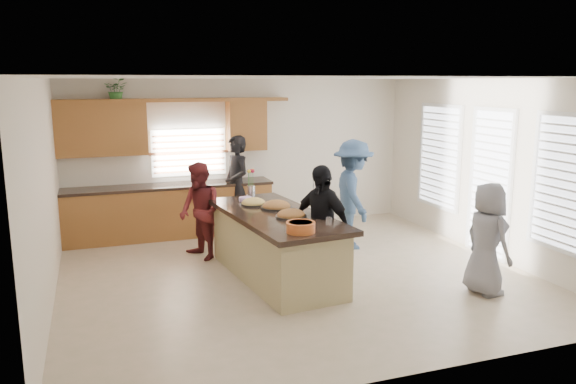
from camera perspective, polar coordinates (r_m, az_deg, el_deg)
name	(u,v)px	position (r m, az deg, el deg)	size (l,w,h in m)	color
floor	(296,275)	(8.20, 0.82, -8.44)	(6.50, 6.50, 0.00)	beige
room_shell	(296,144)	(7.77, 0.85, 4.87)	(6.52, 6.02, 2.81)	silver
back_cabinetry	(166,187)	(10.22, -12.28, 0.54)	(4.08, 0.66, 2.46)	#99642C
right_wall_glazing	(492,173)	(9.34, 20.03, 1.81)	(0.06, 4.00, 2.25)	white
island	(276,247)	(7.97, -1.23, -5.62)	(1.44, 2.81, 0.95)	tan
platter_front	(291,215)	(7.58, 0.33, -2.39)	(0.43, 0.43, 0.17)	black
platter_mid	(276,207)	(8.11, -1.19, -1.48)	(0.45, 0.45, 0.18)	black
platter_back	(254,203)	(8.35, -3.52, -1.14)	(0.39, 0.39, 0.16)	black
salad_bowl	(301,227)	(6.82, 1.29, -3.54)	(0.35, 0.35, 0.13)	#D05F26
clear_cup	(329,221)	(7.19, 4.17, -2.98)	(0.08, 0.08, 0.10)	white
plate_stack	(245,199)	(8.64, -4.35, -0.71)	(0.20, 0.20, 0.06)	#C896DB
flower_vase	(251,182)	(8.97, -3.78, 1.01)	(0.14, 0.14, 0.44)	silver
potted_plant	(117,90)	(10.08, -17.02, 9.88)	(0.38, 0.33, 0.42)	#2F6D2B
woman_left_back	(237,185)	(10.22, -5.25, 0.69)	(0.66, 0.43, 1.80)	black
woman_left_mid	(200,211)	(8.85, -8.93, -1.95)	(0.74, 0.58, 1.53)	maroon
woman_left_front	(321,225)	(7.65, 3.34, -3.39)	(0.98, 0.41, 1.66)	black
woman_right_back	(353,194)	(9.38, 6.62, -0.23)	(1.18, 0.68, 1.82)	#314A6C
woman_right_front	(487,239)	(7.75, 19.57, -4.52)	(0.73, 0.47, 1.49)	slate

